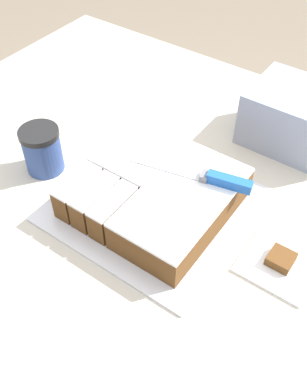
{
  "coord_description": "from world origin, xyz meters",
  "views": [
    {
      "loc": [
        0.42,
        -0.6,
        1.64
      ],
      "look_at": [
        0.04,
        -0.07,
        0.95
      ],
      "focal_mm": 42.0,
      "sensor_mm": 36.0,
      "label": 1
    }
  ],
  "objects_px": {
    "brownie": "(281,259)",
    "storage_box": "(295,117)",
    "cake_board": "(154,205)",
    "cake": "(155,192)",
    "knife": "(215,179)",
    "coffee_cup": "(42,150)"
  },
  "relations": [
    {
      "from": "cake",
      "to": "storage_box",
      "type": "relative_size",
      "value": 1.39
    },
    {
      "from": "cake_board",
      "to": "knife",
      "type": "distance_m",
      "value": 0.15
    },
    {
      "from": "cake",
      "to": "cake_board",
      "type": "bearing_deg",
      "value": -136.04
    },
    {
      "from": "cake_board",
      "to": "brownie",
      "type": "height_order",
      "value": "brownie"
    },
    {
      "from": "knife",
      "to": "storage_box",
      "type": "height_order",
      "value": "storage_box"
    },
    {
      "from": "cake_board",
      "to": "coffee_cup",
      "type": "bearing_deg",
      "value": -170.18
    },
    {
      "from": "cake_board",
      "to": "brownie",
      "type": "relative_size",
      "value": 8.11
    },
    {
      "from": "cake",
      "to": "coffee_cup",
      "type": "distance_m",
      "value": 0.28
    },
    {
      "from": "brownie",
      "to": "storage_box",
      "type": "xyz_separation_m",
      "value": [
        -0.14,
        0.36,
        0.05
      ]
    },
    {
      "from": "coffee_cup",
      "to": "storage_box",
      "type": "distance_m",
      "value": 0.61
    },
    {
      "from": "cake_board",
      "to": "coffee_cup",
      "type": "distance_m",
      "value": 0.29
    },
    {
      "from": "coffee_cup",
      "to": "brownie",
      "type": "distance_m",
      "value": 0.57
    },
    {
      "from": "cake_board",
      "to": "cake",
      "type": "bearing_deg",
      "value": 43.96
    },
    {
      "from": "coffee_cup",
      "to": "storage_box",
      "type": "height_order",
      "value": "storage_box"
    },
    {
      "from": "knife",
      "to": "cake",
      "type": "bearing_deg",
      "value": 20.06
    },
    {
      "from": "knife",
      "to": "coffee_cup",
      "type": "height_order",
      "value": "coffee_cup"
    },
    {
      "from": "cake",
      "to": "storage_box",
      "type": "height_order",
      "value": "storage_box"
    },
    {
      "from": "cake",
      "to": "storage_box",
      "type": "xyz_separation_m",
      "value": [
        0.15,
        0.38,
        0.03
      ]
    },
    {
      "from": "cake_board",
      "to": "storage_box",
      "type": "bearing_deg",
      "value": 68.72
    },
    {
      "from": "knife",
      "to": "brownie",
      "type": "distance_m",
      "value": 0.2
    },
    {
      "from": "knife",
      "to": "cake_board",
      "type": "bearing_deg",
      "value": 20.45
    },
    {
      "from": "coffee_cup",
      "to": "cake",
      "type": "bearing_deg",
      "value": 10.29
    }
  ]
}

